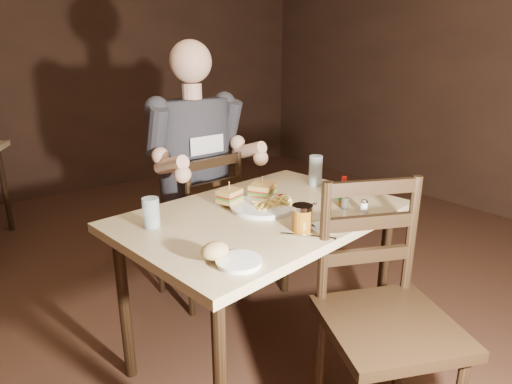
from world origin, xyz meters
TOP-DOWN VIEW (x-y plane):
  - room_shell at (0.00, 0.00)m, footprint 7.00×7.00m
  - main_table at (-0.00, 0.08)m, footprint 1.35×0.99m
  - chair_far at (0.04, 0.79)m, footprint 0.46×0.50m
  - chair_near at (0.09, -0.57)m, footprint 0.63×0.65m
  - diner at (0.05, 0.73)m, footprint 0.64×0.53m
  - dinner_plate at (0.02, 0.11)m, footprint 0.33×0.33m
  - sandwich_left at (-0.07, 0.24)m, footprint 0.12×0.11m
  - sandwich_right at (0.11, 0.22)m, footprint 0.16×0.15m
  - fries_pile at (0.06, 0.08)m, footprint 0.24×0.18m
  - ketchup_dollop at (0.18, 0.15)m, footprint 0.05×0.05m
  - glass_left at (-0.48, 0.21)m, footprint 0.08×0.08m
  - glass_right at (0.48, 0.23)m, footprint 0.08×0.08m
  - hot_sauce at (0.34, -0.09)m, footprint 0.05×0.05m
  - salt_shaker at (0.35, -0.21)m, footprint 0.04×0.04m
  - pepper_shaker at (0.32, -0.12)m, footprint 0.04×0.04m
  - syrup_dispenser at (-0.01, -0.19)m, footprint 0.09×0.09m
  - napkin at (0.09, -0.22)m, footprint 0.16×0.15m
  - knife at (-0.03, -0.25)m, footprint 0.14×0.17m
  - fork at (0.07, -0.13)m, footprint 0.05×0.14m
  - side_plate at (-0.38, -0.28)m, footprint 0.17×0.17m
  - bread_roll at (-0.43, -0.21)m, footprint 0.11×0.10m

SIDE VIEW (x-z plane):
  - chair_far at x=0.04m, z-range 0.00..0.92m
  - chair_near at x=0.09m, z-range 0.00..1.00m
  - main_table at x=0.00m, z-range 0.31..1.08m
  - napkin at x=0.09m, z-range 0.77..0.77m
  - fork at x=0.07m, z-range 0.77..0.78m
  - knife at x=-0.03m, z-range 0.77..0.78m
  - side_plate at x=-0.38m, z-range 0.77..0.78m
  - dinner_plate at x=0.02m, z-range 0.77..0.79m
  - ketchup_dollop at x=0.18m, z-range 0.79..0.80m
  - salt_shaker at x=0.35m, z-range 0.77..0.83m
  - pepper_shaker at x=0.32m, z-range 0.77..0.83m
  - fries_pile at x=0.06m, z-range 0.79..0.82m
  - bread_roll at x=-0.43m, z-range 0.78..0.84m
  - syrup_dispenser at x=-0.01m, z-range 0.77..0.88m
  - glass_left at x=-0.48m, z-range 0.77..0.90m
  - sandwich_left at x=-0.07m, z-range 0.79..0.88m
  - sandwich_right at x=0.11m, z-range 0.79..0.89m
  - hot_sauce at x=0.34m, z-range 0.77..0.91m
  - glass_right at x=0.48m, z-range 0.77..0.93m
  - diner at x=0.05m, z-range 0.48..1.52m
  - room_shell at x=0.00m, z-range -2.10..4.90m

